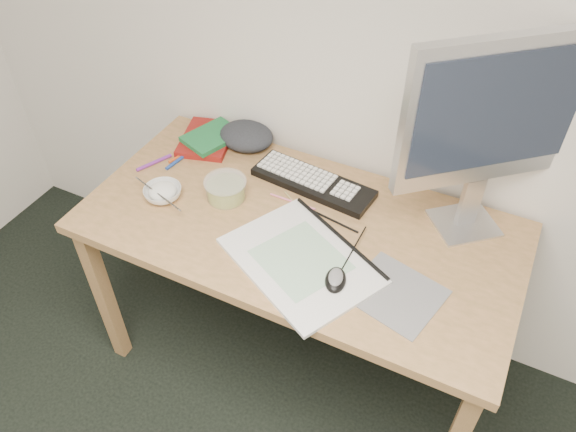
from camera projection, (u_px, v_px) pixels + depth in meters
name	position (u px, v px, depth m)	size (l,w,h in m)	color
desk	(298.00, 242.00, 1.85)	(1.40, 0.70, 0.75)	tan
mousepad	(395.00, 294.00, 1.59)	(0.24, 0.22, 0.00)	gray
sketchpad	(301.00, 261.00, 1.67)	(0.45, 0.32, 0.01)	white
keyboard	(313.00, 183.00, 1.92)	(0.43, 0.14, 0.03)	black
monitor	(495.00, 118.00, 1.52)	(0.44, 0.39, 0.64)	silver
mouse	(336.00, 277.00, 1.59)	(0.06, 0.10, 0.03)	black
rice_bowl	(163.00, 193.00, 1.87)	(0.13, 0.13, 0.04)	silver
chopsticks	(158.00, 194.00, 1.84)	(0.02, 0.02, 0.23)	#ACACAE
fruit_tub	(226.00, 189.00, 1.86)	(0.14, 0.14, 0.07)	#E0C44F
book_red	(207.00, 139.00, 2.11)	(0.18, 0.24, 0.02)	maroon
book_green	(212.00, 136.00, 2.09)	(0.15, 0.20, 0.02)	#1B6E38
cloth_lump	(246.00, 136.00, 2.08)	(0.17, 0.14, 0.07)	#222529
pencil_pink	(293.00, 202.00, 1.87)	(0.01, 0.01, 0.17)	pink
pencil_tan	(299.00, 209.00, 1.84)	(0.01, 0.01, 0.19)	tan
pencil_black	(334.00, 221.00, 1.80)	(0.01, 0.01, 0.18)	black
marker_blue	(179.00, 159.00, 2.03)	(0.01, 0.01, 0.14)	#1C3E99
marker_orange	(184.00, 154.00, 2.05)	(0.01, 0.01, 0.13)	#D04E18
marker_purple	(154.00, 163.00, 2.01)	(0.01, 0.01, 0.14)	purple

